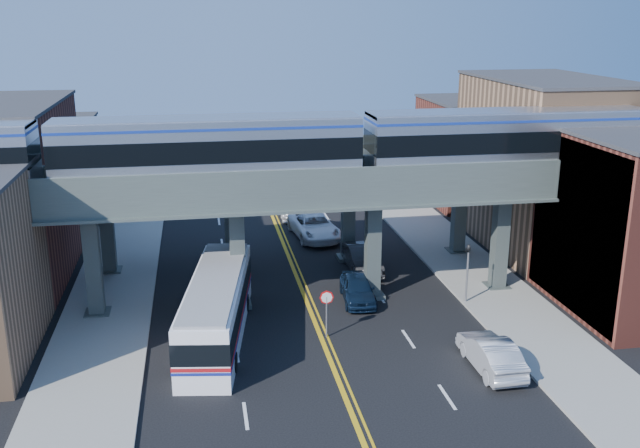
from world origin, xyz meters
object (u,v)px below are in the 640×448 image
object	(u,v)px
stop_sign	(327,306)
car_lane_d	(293,205)
transit_train	(209,148)
car_parked_curb	(491,353)
transit_bus	(217,309)
car_lane_b	(362,258)
traffic_signal	(468,267)
car_lane_a	(358,289)
car_lane_c	(314,226)

from	to	relation	value
stop_sign	car_lane_d	xyz separation A→B (m)	(1.50, 23.79, -0.86)
transit_train	car_parked_curb	xyz separation A→B (m)	(12.78, -9.82, -8.61)
transit_bus	transit_train	bearing A→B (deg)	8.45
car_lane_b	car_lane_d	distance (m)	14.50
traffic_signal	car_parked_curb	world-z (taller)	traffic_signal
transit_train	car_lane_d	distance (m)	21.84
car_lane_b	car_lane_d	size ratio (longest dim) A/B	0.85
transit_train	car_lane_a	size ratio (longest dim) A/B	11.18
transit_bus	car_lane_b	bearing A→B (deg)	-40.25
transit_train	stop_sign	bearing A→B (deg)	-41.49
transit_train	car_lane_d	xyz separation A→B (m)	(7.15, 18.79, -8.53)
stop_sign	transit_train	bearing A→B (deg)	138.51
transit_bus	car_lane_d	size ratio (longest dim) A/B	2.02
car_lane_d	car_parked_curb	xyz separation A→B (m)	(5.63, -28.61, -0.08)
transit_bus	car_lane_a	bearing A→B (deg)	-58.38
traffic_signal	car_lane_a	world-z (taller)	traffic_signal
car_lane_a	car_parked_curb	bearing A→B (deg)	-60.01
car_lane_a	car_lane_b	xyz separation A→B (m)	(1.45, 5.01, 0.08)
stop_sign	car_lane_c	xyz separation A→B (m)	(2.22, 17.35, -0.87)
car_lane_d	car_parked_curb	distance (m)	29.16
transit_bus	car_lane_a	xyz separation A→B (m)	(8.38, 3.53, -0.83)
transit_train	car_parked_curb	bearing A→B (deg)	-37.55
transit_bus	car_parked_curb	distance (m)	14.09
transit_train	transit_bus	xyz separation A→B (m)	(-0.02, -4.01, -7.82)
car_parked_curb	stop_sign	bearing A→B (deg)	-34.38
stop_sign	transit_bus	bearing A→B (deg)	170.10
traffic_signal	transit_train	bearing A→B (deg)	172.17
transit_bus	car_lane_b	size ratio (longest dim) A/B	2.37
car_lane_b	car_parked_curb	size ratio (longest dim) A/B	1.06
car_lane_a	car_lane_c	distance (m)	12.84
transit_train	traffic_signal	distance (m)	16.33
car_lane_d	transit_train	bearing A→B (deg)	-110.15
car_lane_b	transit_train	bearing A→B (deg)	-155.06
traffic_signal	car_lane_b	xyz separation A→B (m)	(-4.74, 6.53, -1.44)
car_lane_c	car_parked_curb	bearing A→B (deg)	-83.66
stop_sign	car_lane_c	bearing A→B (deg)	82.72
transit_train	transit_bus	world-z (taller)	transit_train
car_lane_a	car_parked_curb	size ratio (longest dim) A/B	0.93
traffic_signal	car_lane_c	size ratio (longest dim) A/B	0.64
transit_train	transit_bus	distance (m)	8.78
stop_sign	car_lane_c	size ratio (longest dim) A/B	0.41
car_lane_c	car_parked_curb	size ratio (longest dim) A/B	1.29
transit_bus	car_parked_curb	size ratio (longest dim) A/B	2.52
car_lane_c	transit_train	bearing A→B (deg)	-128.66
car_lane_c	car_lane_b	bearing A→B (deg)	-82.21
traffic_signal	car_lane_c	bearing A→B (deg)	114.97
transit_train	traffic_signal	bearing A→B (deg)	-7.83
stop_sign	car_lane_d	bearing A→B (deg)	86.39
transit_train	stop_sign	size ratio (longest dim) A/B	19.47
transit_train	car_lane_b	bearing A→B (deg)	24.77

